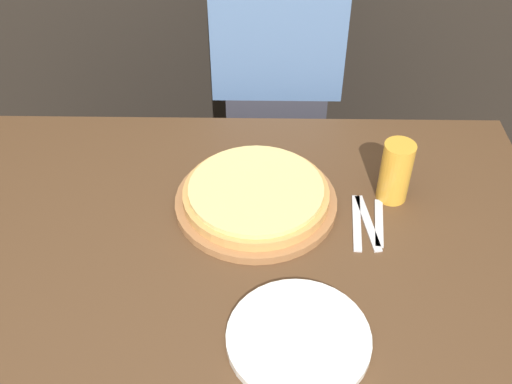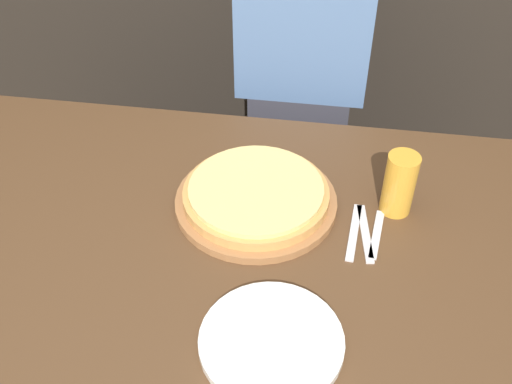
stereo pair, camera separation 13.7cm
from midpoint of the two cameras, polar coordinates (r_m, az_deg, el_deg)
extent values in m
cube|color=#4C331E|center=(1.63, -5.24, -13.56)|extent=(1.49, 0.89, 0.77)
cylinder|color=#99663D|center=(1.39, -2.82, -1.05)|extent=(0.38, 0.38, 0.02)
cylinder|color=tan|center=(1.37, -2.85, -0.38)|extent=(0.34, 0.34, 0.02)
cylinder|color=#E0C175|center=(1.36, -2.87, 0.19)|extent=(0.31, 0.31, 0.01)
cylinder|color=gold|center=(1.39, 10.43, 1.80)|extent=(0.07, 0.07, 0.15)
cylinder|color=white|center=(1.35, 10.78, 3.98)|extent=(0.07, 0.07, 0.02)
cylinder|color=white|center=(1.14, 0.55, -13.93)|extent=(0.27, 0.27, 0.02)
cube|color=silver|center=(1.36, 6.75, -3.04)|extent=(0.03, 0.18, 0.00)
cube|color=silver|center=(1.36, 7.80, -3.04)|extent=(0.04, 0.18, 0.00)
cube|color=silver|center=(1.36, 8.84, -3.05)|extent=(0.04, 0.15, 0.00)
cube|color=#33333D|center=(2.09, -0.16, 1.40)|extent=(0.30, 0.20, 0.75)
cube|color=#4C6B99|center=(1.76, -0.19, 16.11)|extent=(0.38, 0.20, 0.42)
camera|label=1|loc=(0.07, -92.87, -2.54)|focal=42.00mm
camera|label=2|loc=(0.07, 87.13, 2.54)|focal=42.00mm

